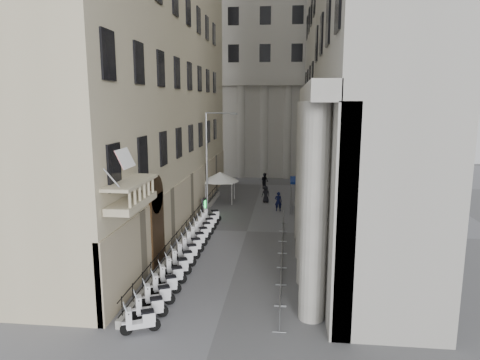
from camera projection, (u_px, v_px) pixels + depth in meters
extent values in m
cube|color=beige|center=(157.00, 12.00, 33.85)|extent=(5.00, 36.00, 34.00)
cube|color=#AEABA5|center=(267.00, 65.00, 58.82)|extent=(22.00, 10.00, 30.00)
cylinder|color=silver|center=(205.00, 194.00, 42.02)|extent=(0.06, 0.06, 2.06)
cylinder|color=silver|center=(232.00, 195.00, 41.74)|extent=(0.06, 0.06, 2.06)
cylinder|color=silver|center=(210.00, 189.00, 44.58)|extent=(0.06, 0.06, 2.06)
cylinder|color=silver|center=(235.00, 189.00, 44.30)|extent=(0.06, 0.06, 2.06)
cube|color=silver|center=(220.00, 181.00, 42.97)|extent=(2.81, 2.81, 0.11)
cone|color=silver|center=(220.00, 177.00, 42.88)|extent=(3.74, 3.74, 0.94)
cylinder|color=gray|center=(207.00, 164.00, 38.28)|extent=(0.16, 0.16, 9.01)
cylinder|color=gray|center=(220.00, 113.00, 37.04)|extent=(2.67, 0.70, 0.12)
cube|color=gray|center=(234.00, 114.00, 36.65)|extent=(0.60, 0.36, 0.17)
cube|color=black|center=(204.00, 207.00, 37.62)|extent=(0.28, 0.78, 1.62)
cube|color=#19E54C|center=(205.00, 205.00, 37.56)|extent=(0.07, 0.58, 0.90)
imported|color=#0D1135|center=(278.00, 201.00, 39.43)|extent=(0.67, 0.46, 1.80)
imported|color=black|center=(265.00, 181.00, 49.49)|extent=(1.15, 1.15, 1.88)
imported|color=black|center=(266.00, 194.00, 42.83)|extent=(0.96, 0.80, 1.68)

